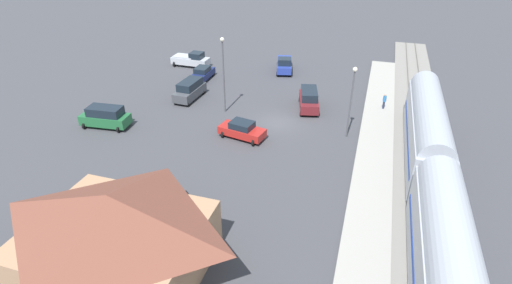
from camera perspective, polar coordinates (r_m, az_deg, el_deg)
name	(u,v)px	position (r m, az deg, el deg)	size (l,w,h in m)	color
ground_plane	(278,123)	(41.35, 3.15, 2.79)	(200.00, 200.00, 0.00)	#424247
railway_track	(419,142)	(40.68, 22.59, 0.01)	(4.80, 70.00, 0.30)	gray
platform	(376,135)	(40.34, 17.03, 0.93)	(3.20, 46.00, 0.30)	#A8A399
passenger_train	(434,180)	(30.27, 24.43, -4.98)	(2.93, 33.07, 4.98)	#ADB2BC
station_building	(115,234)	(24.57, -19.79, -12.37)	(10.57, 9.03, 5.77)	tan
pedestrian_on_platform	(384,100)	(45.61, 18.11, 5.77)	(0.36, 0.36, 1.71)	#23284C
suv_green	(105,117)	(42.82, -21.00, 3.45)	(5.07, 2.76, 2.22)	#236638
sedan_red	(242,130)	(38.06, -2.04, 1.77)	(4.77, 2.90, 1.74)	red
sedan_navy	(203,73)	(52.85, -7.76, 9.81)	(1.90, 4.53, 1.74)	navy
suv_maroon	(309,99)	(44.38, 7.66, 6.18)	(3.06, 5.22, 2.22)	maroon
suv_charcoal	(190,90)	(47.17, -9.57, 7.49)	(2.19, 4.99, 2.22)	#47494F
pickup_blue	(284,64)	(55.60, 4.12, 11.19)	(3.16, 5.71, 2.14)	#283D9E
pickup_silver	(191,59)	(58.13, -9.37, 11.71)	(5.44, 2.58, 2.14)	silver
light_pole_near_platform	(352,94)	(37.74, 13.72, 6.79)	(0.44, 0.44, 7.12)	#515156
light_pole_lot_center	(223,67)	(41.95, -4.76, 10.78)	(0.44, 0.44, 8.23)	#515156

